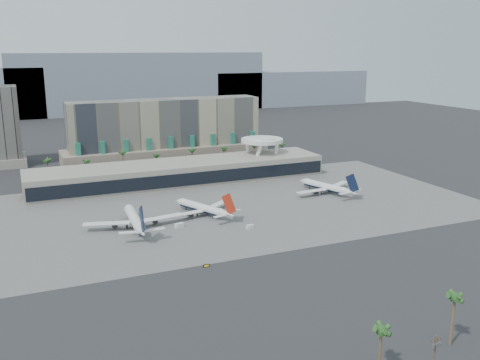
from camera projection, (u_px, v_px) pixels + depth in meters
name	position (u px, v px, depth m)	size (l,w,h in m)	color
ground	(263.00, 245.00, 211.47)	(900.00, 900.00, 0.00)	#232326
apron_pad	(214.00, 208.00, 260.50)	(260.00, 130.00, 0.06)	#5B5B59
mountain_ridge	(113.00, 87.00, 633.98)	(680.00, 60.00, 70.00)	gray
hotel	(166.00, 136.00, 366.75)	(140.00, 30.00, 42.00)	tan
terminal	(180.00, 171.00, 307.83)	(170.00, 32.50, 14.50)	#A49F90
saucer_structure	(262.00, 143.00, 331.51)	(26.00, 26.00, 21.89)	white
palm_row	(174.00, 153.00, 340.90)	(157.80, 2.80, 13.10)	brown
utility_pole	(435.00, 354.00, 123.31)	(3.20, 0.85, 12.00)	#4C3826
airliner_left	(135.00, 220.00, 230.04)	(43.75, 45.12, 15.57)	white
airliner_centre	(203.00, 208.00, 248.17)	(35.94, 36.99, 13.70)	white
airliner_right	(326.00, 187.00, 285.49)	(37.87, 39.21, 13.95)	white
service_vehicle_a	(179.00, 225.00, 231.60)	(3.95, 1.93, 1.93)	silver
service_vehicle_b	(250.00, 227.00, 230.26)	(3.23, 1.85, 1.66)	silver
taxiway_sign	(206.00, 266.00, 190.06)	(2.32, 0.49, 1.05)	black
near_palm_a	(381.00, 336.00, 127.50)	(6.00, 6.00, 11.87)	brown
near_palm_b	(454.00, 303.00, 137.61)	(6.00, 6.00, 14.92)	brown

